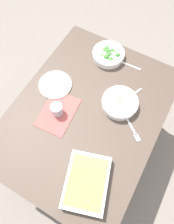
{
  "coord_description": "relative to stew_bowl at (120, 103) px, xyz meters",
  "views": [
    {
      "loc": [
        0.45,
        0.25,
        1.89
      ],
      "look_at": [
        0.0,
        0.0,
        0.74
      ],
      "focal_mm": 32.08,
      "sensor_mm": 36.0,
      "label": 1
    }
  ],
  "objects": [
    {
      "name": "spoon_by_stew",
      "position": [
        -0.07,
        0.03,
        -0.03
      ],
      "size": [
        0.17,
        0.09,
        0.01
      ],
      "color": "silver",
      "rests_on": "dining_table"
    },
    {
      "name": "stew_bowl",
      "position": [
        0.0,
        0.0,
        0.0
      ],
      "size": [
        0.23,
        0.23,
        0.06
      ],
      "color": "white",
      "rests_on": "dining_table"
    },
    {
      "name": "placemat",
      "position": [
        0.24,
        -0.31,
        -0.03
      ],
      "size": [
        0.3,
        0.22,
        0.0
      ],
      "primitive_type": "cube",
      "rotation": [
        0.0,
        0.0,
        0.09
      ],
      "color": "#B24C47",
      "rests_on": "dining_table"
    },
    {
      "name": "broccoli_bowl",
      "position": [
        -0.31,
        -0.24,
        -0.0
      ],
      "size": [
        0.23,
        0.23,
        0.07
      ],
      "color": "white",
      "rests_on": "dining_table"
    },
    {
      "name": "drink_cup",
      "position": [
        0.24,
        -0.31,
        0.01
      ],
      "size": [
        0.07,
        0.07,
        0.08
      ],
      "color": "#B2BCC6",
      "rests_on": "dining_table"
    },
    {
      "name": "baking_dish",
      "position": [
        0.51,
        0.05,
        0.0
      ],
      "size": [
        0.35,
        0.3,
        0.06
      ],
      "color": "silver",
      "rests_on": "dining_table"
    },
    {
      "name": "spoon_by_broccoli",
      "position": [
        -0.31,
        -0.1,
        -0.03
      ],
      "size": [
        0.03,
        0.18,
        0.01
      ],
      "color": "silver",
      "rests_on": "dining_table"
    },
    {
      "name": "ground_plane",
      "position": [
        0.14,
        -0.16,
        -0.77
      ],
      "size": [
        6.0,
        6.0,
        0.0
      ],
      "primitive_type": "plane",
      "color": "slate"
    },
    {
      "name": "side_plate",
      "position": [
        0.08,
        -0.44,
        -0.03
      ],
      "size": [
        0.22,
        0.22,
        0.01
      ],
      "primitive_type": "cylinder",
      "color": "white",
      "rests_on": "dining_table"
    },
    {
      "name": "fork_on_table",
      "position": [
        0.11,
        0.15,
        -0.03
      ],
      "size": [
        0.12,
        0.15,
        0.01
      ],
      "color": "silver",
      "rests_on": "dining_table"
    },
    {
      "name": "dining_table",
      "position": [
        0.14,
        -0.16,
        -0.12
      ],
      "size": [
        1.2,
        0.9,
        0.74
      ],
      "color": "#4C3D33",
      "rests_on": "ground_plane"
    }
  ]
}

